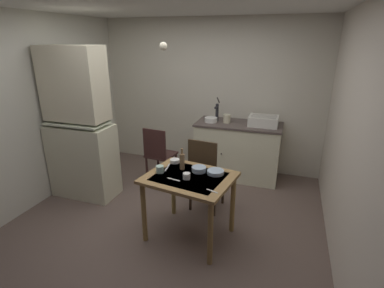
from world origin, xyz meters
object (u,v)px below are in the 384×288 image
at_px(mixing_bowl_counter, 211,120).
at_px(glass_bottle, 182,161).
at_px(sink_basin, 263,121).
at_px(chair_far_side, 205,174).
at_px(chair_by_counter, 159,154).
at_px(mug_dark, 187,176).
at_px(hand_pump, 217,111).
at_px(dining_table, 189,186).
at_px(hutch_cabinet, 80,130).
at_px(serving_bowl_wide, 199,169).

xyz_separation_m(mixing_bowl_counter, glass_bottle, (0.08, -1.56, -0.08)).
bearing_deg(sink_basin, chair_far_side, -116.68).
height_order(chair_by_counter, mug_dark, chair_by_counter).
bearing_deg(chair_by_counter, hand_pump, 43.95).
bearing_deg(chair_far_side, mug_dark, -91.60).
distance_m(mixing_bowl_counter, dining_table, 1.76).
xyz_separation_m(hutch_cabinet, serving_bowl_wide, (1.83, -0.31, -0.19)).
xyz_separation_m(sink_basin, mug_dark, (-0.60, -1.83, -0.19)).
distance_m(dining_table, chair_far_side, 0.61).
bearing_deg(glass_bottle, dining_table, -47.78).
height_order(sink_basin, serving_bowl_wide, sink_basin).
height_order(mixing_bowl_counter, dining_table, mixing_bowl_counter).
xyz_separation_m(hand_pump, chair_by_counter, (-0.73, -0.70, -0.58)).
bearing_deg(hutch_cabinet, mixing_bowl_counter, 39.00).
bearing_deg(hand_pump, serving_bowl_wide, -82.64).
bearing_deg(chair_by_counter, serving_bowl_wide, -45.26).
distance_m(sink_basin, mug_dark, 1.94).
bearing_deg(hutch_cabinet, dining_table, -14.69).
relative_size(hand_pump, glass_bottle, 1.53).
height_order(hutch_cabinet, chair_by_counter, hutch_cabinet).
relative_size(hutch_cabinet, chair_far_side, 2.09).
xyz_separation_m(mixing_bowl_counter, mug_dark, (0.22, -1.78, -0.15)).
xyz_separation_m(hand_pump, serving_bowl_wide, (0.21, -1.65, -0.29)).
bearing_deg(hutch_cabinet, chair_far_side, 4.32).
bearing_deg(chair_by_counter, sink_basin, 23.98).
bearing_deg(mug_dark, hand_pump, 94.41).
bearing_deg(hand_pump, sink_basin, -3.45).
distance_m(hutch_cabinet, hand_pump, 2.11).
bearing_deg(serving_bowl_wide, dining_table, -111.79).
relative_size(hutch_cabinet, sink_basin, 4.79).
relative_size(chair_far_side, glass_bottle, 3.97).
xyz_separation_m(sink_basin, chair_far_side, (-0.59, -1.17, -0.46)).
bearing_deg(mug_dark, glass_bottle, 120.89).
relative_size(hutch_cabinet, hand_pump, 5.41).
xyz_separation_m(hutch_cabinet, hand_pump, (1.62, 1.35, 0.09)).
relative_size(mixing_bowl_counter, chair_far_side, 0.20).
xyz_separation_m(mixing_bowl_counter, serving_bowl_wide, (0.29, -1.56, -0.16)).
distance_m(chair_far_side, glass_bottle, 0.58).
relative_size(sink_basin, mug_dark, 5.51).
bearing_deg(mug_dark, sink_basin, 71.74).
bearing_deg(glass_bottle, chair_by_counter, 127.87).
xyz_separation_m(sink_basin, chair_by_counter, (-1.48, -0.66, -0.49)).
xyz_separation_m(dining_table, glass_bottle, (-0.14, 0.15, 0.22)).
bearing_deg(sink_basin, hutch_cabinet, -151.20).
xyz_separation_m(chair_by_counter, glass_bottle, (0.74, -0.95, 0.36)).
bearing_deg(glass_bottle, mug_dark, -59.11).
bearing_deg(sink_basin, mug_dark, -108.26).
relative_size(sink_basin, serving_bowl_wide, 2.69).
distance_m(dining_table, mug_dark, 0.17).
bearing_deg(chair_by_counter, chair_far_side, -29.68).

